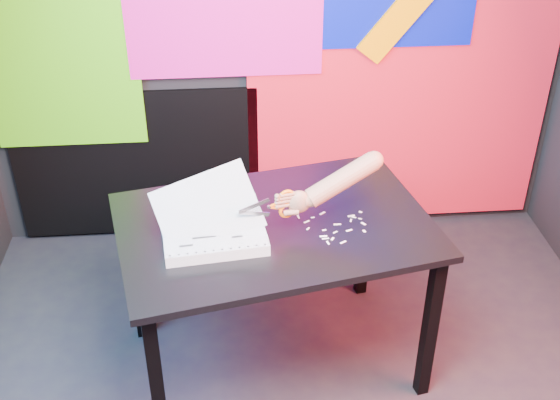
{
  "coord_description": "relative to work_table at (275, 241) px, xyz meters",
  "views": [
    {
      "loc": [
        -0.26,
        -1.85,
        2.31
      ],
      "look_at": [
        -0.07,
        0.4,
        0.87
      ],
      "focal_mm": 45.0,
      "sensor_mm": 36.0,
      "label": 1
    }
  ],
  "objects": [
    {
      "name": "paper_clippings",
      "position": [
        0.24,
        -0.04,
        0.09
      ],
      "size": [
        0.27,
        0.23,
        0.0
      ],
      "color": "white",
      "rests_on": "work_table"
    },
    {
      "name": "work_table",
      "position": [
        0.0,
        0.0,
        0.0
      ],
      "size": [
        1.36,
        1.04,
        0.75
      ],
      "rotation": [
        0.0,
        0.0,
        0.2
      ],
      "color": "black",
      "rests_on": "ground"
    },
    {
      "name": "printout_stack",
      "position": [
        -0.24,
        -0.09,
        0.12
      ],
      "size": [
        0.45,
        0.32,
        0.29
      ],
      "rotation": [
        0.0,
        0.0,
        0.11
      ],
      "color": "silver",
      "rests_on": "work_table"
    },
    {
      "name": "scissors",
      "position": [
        0.03,
        -0.07,
        0.22
      ],
      "size": [
        0.22,
        0.06,
        0.12
      ],
      "rotation": [
        0.0,
        0.0,
        0.23
      ],
      "color": "silver",
      "rests_on": "printout_stack"
    },
    {
      "name": "hand_forearm",
      "position": [
        0.23,
        -0.02,
        0.27
      ],
      "size": [
        0.41,
        0.14,
        0.21
      ],
      "rotation": [
        0.0,
        0.0,
        0.23
      ],
      "color": "#A16952",
      "rests_on": "work_table"
    },
    {
      "name": "room",
      "position": [
        0.09,
        -0.42,
        0.69
      ],
      "size": [
        3.01,
        3.01,
        2.71
      ],
      "color": "black",
      "rests_on": "ground"
    },
    {
      "name": "backdrop",
      "position": [
        0.15,
        1.04,
        0.29
      ],
      "size": [
        2.88,
        0.05,
        2.08
      ],
      "color": "red",
      "rests_on": "ground"
    }
  ]
}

